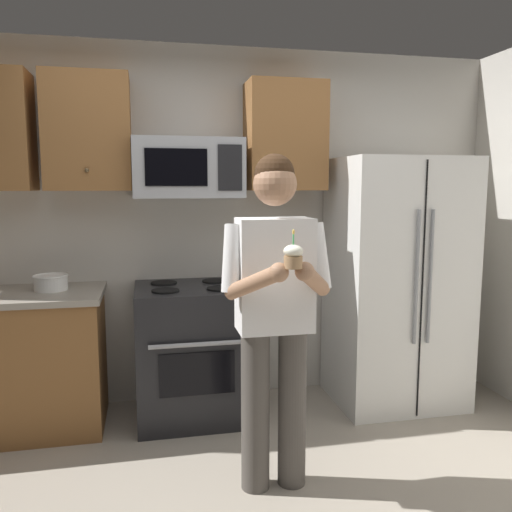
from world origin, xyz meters
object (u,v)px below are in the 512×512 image
object	(u,v)px
refrigerator	(396,282)
bowl_large_white	(51,282)
oven_range	(192,351)
cupcake	(293,256)
person	(275,305)
microwave	(188,168)

from	to	relation	value
refrigerator	bowl_large_white	bearing A→B (deg)	177.49
oven_range	cupcake	bearing A→B (deg)	-75.25
person	oven_range	bearing A→B (deg)	109.40
cupcake	microwave	bearing A→B (deg)	103.56
oven_range	refrigerator	distance (m)	1.56
microwave	cupcake	world-z (taller)	microwave
bowl_large_white	cupcake	size ratio (longest dim) A/B	1.27
microwave	bowl_large_white	bearing A→B (deg)	-176.71
microwave	person	xyz separation A→B (m)	(0.34, -1.09, -0.72)
oven_range	microwave	distance (m)	1.26
bowl_large_white	oven_range	bearing A→B (deg)	-4.17
microwave	refrigerator	size ratio (longest dim) A/B	0.41
microwave	bowl_large_white	distance (m)	1.18
refrigerator	bowl_large_white	world-z (taller)	refrigerator
oven_range	person	size ratio (longest dim) A/B	0.53
person	cupcake	world-z (taller)	person
microwave	bowl_large_white	size ratio (longest dim) A/B	3.35
person	refrigerator	bearing A→B (deg)	38.99
microwave	cupcake	xyz separation A→B (m)	(0.34, -1.42, -0.43)
microwave	cupcake	size ratio (longest dim) A/B	4.26
microwave	person	bearing A→B (deg)	-72.59
microwave	person	size ratio (longest dim) A/B	0.42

